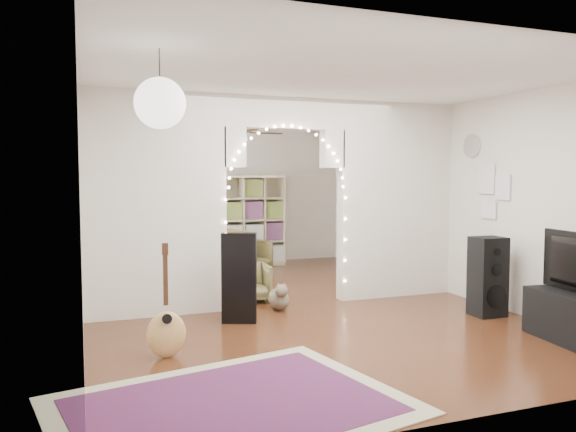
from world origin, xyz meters
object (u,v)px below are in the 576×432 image
object	(u,v)px
bookcase	(242,220)
dining_chair_left	(248,283)
dining_table	(202,235)
floor_speaker	(488,277)
acoustic_guitar	(166,316)
dining_chair_right	(250,256)
media_console	(571,318)

from	to	relation	value
bookcase	dining_chair_left	size ratio (longest dim) A/B	3.05
bookcase	dining_table	bearing A→B (deg)	-120.55
floor_speaker	dining_chair_left	size ratio (longest dim) A/B	1.71
acoustic_guitar	dining_chair_left	bearing A→B (deg)	55.77
dining_chair_left	bookcase	bearing A→B (deg)	80.59
dining_chair_left	acoustic_guitar	bearing A→B (deg)	-119.74
floor_speaker	dining_chair_right	size ratio (longest dim) A/B	1.54
media_console	dining_table	size ratio (longest dim) A/B	0.76
floor_speaker	dining_table	xyz separation A→B (m)	(-2.64, 4.11, 0.20)
bookcase	dining_table	xyz separation A→B (m)	(-0.94, -0.81, -0.17)
floor_speaker	dining_table	size ratio (longest dim) A/B	0.73
floor_speaker	bookcase	xyz separation A→B (m)	(-1.70, 4.92, 0.38)
dining_table	dining_chair_right	bearing A→B (deg)	-14.05
media_console	floor_speaker	bearing A→B (deg)	98.34
dining_table	dining_chair_right	world-z (taller)	dining_table
media_console	dining_chair_left	bearing A→B (deg)	136.98
floor_speaker	dining_table	bearing A→B (deg)	124.05
media_console	dining_chair_right	xyz separation A→B (m)	(-1.84, 5.23, 0.03)
acoustic_guitar	dining_table	size ratio (longest dim) A/B	0.70
media_console	dining_table	world-z (taller)	dining_table
dining_table	dining_chair_left	xyz separation A→B (m)	(0.15, -2.34, -0.43)
bookcase	dining_chair_left	world-z (taller)	bookcase
bookcase	dining_chair_right	distance (m)	1.06
dining_table	acoustic_guitar	bearing A→B (deg)	-114.53
acoustic_guitar	dining_table	distance (m)	4.54
floor_speaker	dining_table	distance (m)	4.89
acoustic_guitar	dining_chair_left	size ratio (longest dim) A/B	1.63
dining_table	dining_chair_right	distance (m)	0.93
dining_chair_right	acoustic_guitar	bearing A→B (deg)	-132.69
acoustic_guitar	dining_table	world-z (taller)	acoustic_guitar
bookcase	dining_chair_left	xyz separation A→B (m)	(-0.79, -3.15, -0.60)
floor_speaker	dining_chair_left	distance (m)	3.06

